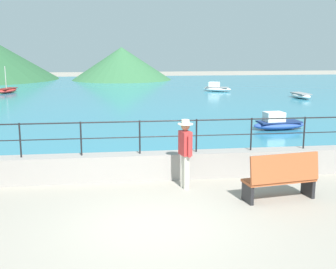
{
  "coord_description": "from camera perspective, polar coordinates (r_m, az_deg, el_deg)",
  "views": [
    {
      "loc": [
        -0.73,
        -7.94,
        3.43
      ],
      "look_at": [
        0.82,
        3.7,
        1.1
      ],
      "focal_mm": 45.84,
      "sensor_mm": 36.0,
      "label": 1
    }
  ],
  "objects": [
    {
      "name": "ground_plane",
      "position": [
        8.68,
        -2.22,
        -12.07
      ],
      "size": [
        120.0,
        120.0,
        0.0
      ],
      "primitive_type": "plane",
      "color": "gray"
    },
    {
      "name": "promenade_wall",
      "position": [
        11.58,
        -3.73,
        -4.23
      ],
      "size": [
        20.0,
        0.56,
        0.7
      ],
      "primitive_type": "cube",
      "color": "gray",
      "rests_on": "ground"
    },
    {
      "name": "railing",
      "position": [
        11.36,
        -3.79,
        0.47
      ],
      "size": [
        18.44,
        0.04,
        0.9
      ],
      "color": "black",
      "rests_on": "promenade_wall"
    },
    {
      "name": "lake_water",
      "position": [
        33.96,
        -6.35,
        5.42
      ],
      "size": [
        64.0,
        44.32,
        0.06
      ],
      "primitive_type": "cube",
      "color": "teal",
      "rests_on": "ground"
    },
    {
      "name": "hill_secondary",
      "position": [
        49.39,
        -6.18,
        9.34
      ],
      "size": [
        11.38,
        11.38,
        3.7
      ],
      "primitive_type": "cone",
      "color": "#33663D",
      "rests_on": "ground"
    },
    {
      "name": "bench_far",
      "position": [
        10.21,
        14.84,
        -5.49
      ],
      "size": [
        1.76,
        0.8,
        1.13
      ],
      "color": "#9E4C28",
      "rests_on": "ground"
    },
    {
      "name": "person_walking",
      "position": [
        10.65,
        2.3,
        -2.11
      ],
      "size": [
        0.38,
        0.55,
        1.75
      ],
      "color": "beige",
      "rests_on": "ground"
    },
    {
      "name": "boat_0",
      "position": [
        35.6,
        6.47,
        6.16
      ],
      "size": [
        2.44,
        1.93,
        0.76
      ],
      "color": "white",
      "rests_on": "lake_water"
    },
    {
      "name": "boat_1",
      "position": [
        36.43,
        -20.6,
        5.53
      ],
      "size": [
        1.61,
        2.47,
        2.09
      ],
      "color": "red",
      "rests_on": "lake_water"
    },
    {
      "name": "boat_2",
      "position": [
        31.78,
        17.23,
        5.0
      ],
      "size": [
        1.01,
        2.34,
        0.36
      ],
      "color": "white",
      "rests_on": "lake_water"
    },
    {
      "name": "boat_3",
      "position": [
        18.97,
        14.42,
        1.46
      ],
      "size": [
        2.37,
        1.09,
        0.76
      ],
      "color": "#2D4C9E",
      "rests_on": "lake_water"
    }
  ]
}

